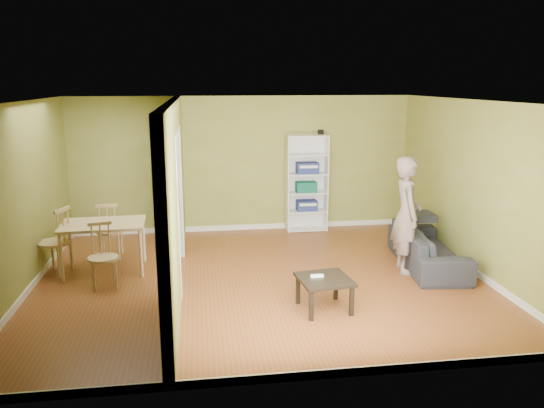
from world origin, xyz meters
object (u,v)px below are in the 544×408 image
at_px(person, 407,205).
at_px(coffee_table, 324,283).
at_px(bookshelf, 306,183).
at_px(dining_table, 103,228).
at_px(sofa, 428,242).
at_px(chair_near, 103,256).
at_px(chair_left, 54,241).
at_px(chair_far, 110,230).

distance_m(person, coffee_table, 2.10).
relative_size(bookshelf, dining_table, 1.53).
distance_m(sofa, dining_table, 5.05).
xyz_separation_m(bookshelf, chair_near, (-3.44, -2.57, -0.48)).
height_order(dining_table, chair_near, chair_near).
height_order(bookshelf, chair_near, bookshelf).
distance_m(person, chair_near, 4.52).
bearing_deg(dining_table, chair_left, -179.65).
bearing_deg(coffee_table, chair_near, 158.07).
bearing_deg(dining_table, coffee_table, -31.62).
bearing_deg(chair_far, chair_left, 44.24).
distance_m(person, dining_table, 4.62).
bearing_deg(chair_near, person, -14.12).
bearing_deg(chair_near, bookshelf, 21.85).
bearing_deg(bookshelf, sofa, -57.68).
xyz_separation_m(sofa, coffee_table, (-2.01, -1.39, -0.03)).
bearing_deg(dining_table, chair_far, 91.28).
distance_m(chair_near, chair_far, 1.36).
bearing_deg(bookshelf, chair_near, -143.25).
relative_size(person, dining_table, 1.70).
xyz_separation_m(person, coffee_table, (-1.56, -1.23, -0.69)).
distance_m(sofa, coffee_table, 2.45).
bearing_deg(chair_left, chair_far, 153.89).
distance_m(person, chair_far, 4.80).
xyz_separation_m(person, chair_left, (-5.30, 0.61, -0.53)).
bearing_deg(dining_table, sofa, -5.22).
distance_m(bookshelf, coffee_table, 3.83).
distance_m(sofa, bookshelf, 2.84).
bearing_deg(sofa, coffee_table, 131.49).
bearing_deg(coffee_table, sofa, 34.69).
distance_m(coffee_table, chair_left, 4.18).
bearing_deg(chair_far, sofa, 168.12).
bearing_deg(coffee_table, bookshelf, 82.01).
xyz_separation_m(sofa, person, (-0.45, -0.16, 0.66)).
height_order(dining_table, chair_far, chair_far).
bearing_deg(person, coffee_table, 135.86).
height_order(person, bookshelf, person).
xyz_separation_m(sofa, chair_near, (-4.93, -0.22, 0.07)).
height_order(sofa, chair_left, chair_left).
bearing_deg(sofa, person, 116.11).
relative_size(dining_table, chair_left, 1.18).
distance_m(bookshelf, chair_far, 3.78).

